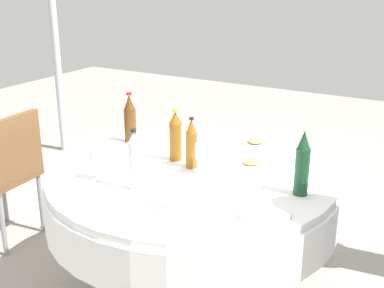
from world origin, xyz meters
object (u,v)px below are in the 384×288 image
(bottle_brown_right, at_px, (130,119))
(wine_glass_outer, at_px, (97,159))
(plate_south, at_px, (264,212))
(chair_near, at_px, (7,168))
(bottle_amber_east, at_px, (176,137))
(bottle_dark_green_outer, at_px, (302,164))
(plate_mid, at_px, (163,145))
(wine_glass_front, at_px, (174,186))
(wine_glass_near, at_px, (203,153))
(dining_table, at_px, (192,196))
(plate_far, at_px, (251,164))
(plate_west, at_px, (256,143))
(bottle_amber_inner, at_px, (191,145))
(bottle_clear_front, at_px, (135,161))

(bottle_brown_right, relative_size, wine_glass_outer, 1.91)
(plate_south, distance_m, chair_near, 1.83)
(bottle_amber_east, bearing_deg, bottle_brown_right, 72.42)
(bottle_dark_green_outer, distance_m, chair_near, 1.92)
(plate_mid, bearing_deg, bottle_amber_east, -129.24)
(bottle_brown_right, distance_m, wine_glass_front, 0.94)
(wine_glass_near, bearing_deg, bottle_brown_right, 69.74)
(dining_table, relative_size, wine_glass_outer, 9.57)
(plate_south, xyz_separation_m, chair_near, (0.18, 1.81, -0.23))
(wine_glass_near, bearing_deg, plate_far, -38.43)
(bottle_amber_east, height_order, plate_mid, bottle_amber_east)
(bottle_dark_green_outer, distance_m, plate_mid, 0.94)
(dining_table, relative_size, plate_west, 6.30)
(bottle_brown_right, bearing_deg, bottle_amber_inner, -108.56)
(bottle_amber_inner, xyz_separation_m, bottle_clear_front, (-0.37, 0.09, 0.01))
(dining_table, bearing_deg, bottle_amber_inner, 33.55)
(plate_south, bearing_deg, bottle_clear_front, 96.37)
(wine_glass_outer, distance_m, plate_south, 0.84)
(bottle_amber_inner, xyz_separation_m, plate_mid, (0.20, 0.31, -0.12))
(bottle_amber_east, bearing_deg, plate_south, -118.12)
(bottle_brown_right, relative_size, chair_near, 0.34)
(bottle_amber_east, distance_m, bottle_brown_right, 0.41)
(bottle_amber_inner, xyz_separation_m, plate_south, (-0.30, -0.52, -0.12))
(plate_far, bearing_deg, bottle_brown_right, 89.32)
(plate_south, bearing_deg, dining_table, 62.35)
(wine_glass_outer, distance_m, wine_glass_near, 0.51)
(bottle_clear_front, xyz_separation_m, wine_glass_front, (-0.09, -0.27, -0.03))
(wine_glass_near, bearing_deg, chair_near, 92.87)
(bottle_dark_green_outer, height_order, plate_south, bottle_dark_green_outer)
(plate_west, relative_size, plate_south, 1.02)
(dining_table, relative_size, bottle_amber_inner, 5.55)
(plate_west, bearing_deg, bottle_dark_green_outer, -139.53)
(wine_glass_front, relative_size, wine_glass_near, 0.95)
(plate_mid, xyz_separation_m, plate_far, (-0.04, -0.57, 0.00))
(plate_south, bearing_deg, plate_west, 25.42)
(bottle_brown_right, relative_size, plate_south, 1.28)
(bottle_clear_front, bearing_deg, plate_mid, 21.28)
(bottle_amber_east, xyz_separation_m, plate_south, (-0.35, -0.65, -0.12))
(dining_table, distance_m, wine_glass_outer, 0.54)
(bottle_amber_inner, distance_m, bottle_brown_right, 0.55)
(dining_table, xyz_separation_m, plate_south, (-0.26, -0.50, 0.15))
(plate_west, xyz_separation_m, plate_mid, (-0.29, 0.46, -0.00))
(plate_mid, bearing_deg, bottle_clear_front, -158.72)
(bottle_clear_front, xyz_separation_m, plate_mid, (0.57, 0.22, -0.13))
(wine_glass_near, distance_m, plate_west, 0.55)
(bottle_brown_right, height_order, plate_south, bottle_brown_right)
(chair_near, bearing_deg, bottle_clear_front, -105.28)
(bottle_brown_right, relative_size, plate_mid, 1.17)
(plate_mid, bearing_deg, dining_table, -125.21)
(dining_table, xyz_separation_m, bottle_clear_front, (-0.33, 0.11, 0.28))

